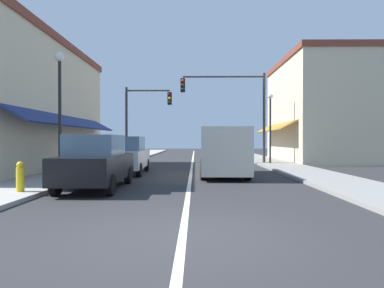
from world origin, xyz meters
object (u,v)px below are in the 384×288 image
parked_car_second_left (127,155)px  van_in_lane (223,150)px  traffic_signal_mast_arm (236,101)px  fire_hydrant (20,177)px  parked_car_nearest_left (96,162)px  street_lamp_left_near (60,95)px  street_lamp_right_mid (270,117)px  traffic_signal_left_corner (142,112)px

parked_car_second_left → van_in_lane: 4.62m
parked_car_second_left → van_in_lane: (4.52, -0.92, 0.27)m
van_in_lane → traffic_signal_mast_arm: size_ratio=0.86×
fire_hydrant → parked_car_nearest_left: bearing=36.4°
parked_car_second_left → fire_hydrant: bearing=-106.8°
traffic_signal_mast_arm → street_lamp_left_near: (-7.94, -9.42, -0.82)m
parked_car_second_left → street_lamp_left_near: street_lamp_left_near is taller
street_lamp_right_mid → fire_hydrant: bearing=-129.1°
parked_car_nearest_left → traffic_signal_left_corner: bearing=92.2°
parked_car_nearest_left → street_lamp_left_near: (-2.00, 2.01, 2.47)m
parked_car_nearest_left → fire_hydrant: bearing=-144.1°
street_lamp_left_near → fire_hydrant: bearing=-86.5°
parked_car_second_left → street_lamp_right_mid: size_ratio=0.89×
van_in_lane → fire_hydrant: bearing=-138.4°
parked_car_nearest_left → street_lamp_left_near: 3.76m
traffic_signal_left_corner → fire_hydrant: size_ratio=6.27×
parked_car_nearest_left → street_lamp_right_mid: bearing=52.7°
street_lamp_right_mid → traffic_signal_mast_arm: bearing=165.0°
parked_car_second_left → traffic_signal_mast_arm: 9.38m
traffic_signal_left_corner → traffic_signal_mast_arm: bearing=-16.3°
street_lamp_right_mid → parked_car_second_left: bearing=-144.2°
street_lamp_left_near → van_in_lane: bearing=17.6°
parked_car_nearest_left → street_lamp_left_near: size_ratio=0.82×
parked_car_nearest_left → van_in_lane: size_ratio=0.79×
traffic_signal_left_corner → street_lamp_left_near: size_ratio=1.09×
parked_car_second_left → van_in_lane: van_in_lane is taller
van_in_lane → street_lamp_right_mid: (3.62, 6.78, 1.99)m
van_in_lane → traffic_signal_left_corner: 10.89m
parked_car_nearest_left → fire_hydrant: 2.26m
traffic_signal_mast_arm → street_lamp_right_mid: size_ratio=1.31×
street_lamp_right_mid → traffic_signal_left_corner: bearing=164.0°
street_lamp_right_mid → fire_hydrant: size_ratio=5.32×
van_in_lane → parked_car_second_left: bearing=169.4°
parked_car_nearest_left → traffic_signal_mast_arm: (5.93, 11.43, 3.30)m
traffic_signal_left_corner → street_lamp_right_mid: size_ratio=1.18×
traffic_signal_mast_arm → street_lamp_left_near: traffic_signal_mast_arm is taller
parked_car_nearest_left → traffic_signal_left_corner: (-0.63, 13.35, 2.75)m
van_in_lane → traffic_signal_left_corner: traffic_signal_left_corner is taller
parked_car_second_left → parked_car_nearest_left: bearing=-90.8°
parked_car_nearest_left → street_lamp_left_near: bearing=134.4°
fire_hydrant → traffic_signal_left_corner: bearing=85.4°
parked_car_nearest_left → street_lamp_right_mid: size_ratio=0.89×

